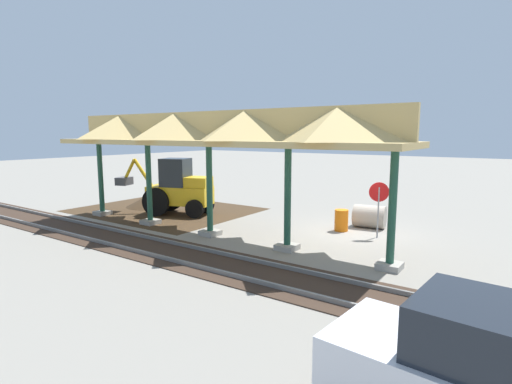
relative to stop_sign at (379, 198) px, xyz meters
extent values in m
plane|color=gray|center=(1.02, -0.24, -1.57)|extent=(120.00, 120.00, 0.00)
cube|color=#42301E|center=(11.17, 0.76, -1.57)|extent=(8.96, 7.00, 0.01)
cube|color=#9E998E|center=(-1.49, 3.45, -1.47)|extent=(0.70, 0.70, 0.20)
cylinder|color=#1E4C38|center=(-1.49, 3.45, 0.23)|extent=(0.24, 0.24, 3.60)
cube|color=#9E998E|center=(2.07, 3.45, -1.47)|extent=(0.70, 0.70, 0.20)
cylinder|color=#1E4C38|center=(2.07, 3.45, 0.23)|extent=(0.24, 0.24, 3.60)
cube|color=#9E998E|center=(5.63, 3.45, -1.47)|extent=(0.70, 0.70, 0.20)
cylinder|color=#1E4C38|center=(5.63, 3.45, 0.23)|extent=(0.24, 0.24, 3.60)
cube|color=#9E998E|center=(9.19, 3.45, -1.47)|extent=(0.70, 0.70, 0.20)
cylinder|color=#1E4C38|center=(9.19, 3.45, 0.23)|extent=(0.24, 0.24, 3.60)
cube|color=#9E998E|center=(12.75, 3.45, -1.47)|extent=(0.70, 0.70, 0.20)
cylinder|color=#1E4C38|center=(12.75, 3.45, 0.23)|extent=(0.24, 0.24, 3.60)
cube|color=tan|center=(5.63, 3.45, 2.13)|extent=(15.44, 3.20, 0.20)
cube|color=tan|center=(5.63, 3.45, 2.78)|extent=(15.44, 0.20, 1.10)
pyramid|color=tan|center=(0.29, 3.45, 2.78)|extent=(3.20, 3.20, 1.10)
pyramid|color=tan|center=(3.85, 3.45, 2.78)|extent=(3.20, 3.20, 1.10)
pyramid|color=tan|center=(7.41, 3.45, 2.78)|extent=(3.20, 3.20, 1.10)
pyramid|color=tan|center=(10.97, 3.45, 2.78)|extent=(3.20, 3.20, 1.10)
cube|color=slate|center=(1.02, 5.30, -1.50)|extent=(60.00, 0.08, 0.15)
cube|color=slate|center=(1.02, 6.74, -1.50)|extent=(60.00, 0.08, 0.15)
cube|color=#38281E|center=(1.02, 6.02, -1.56)|extent=(60.00, 2.58, 0.03)
cylinder|color=gray|center=(0.00, 0.00, -0.57)|extent=(0.06, 0.06, 2.00)
cylinder|color=red|center=(0.00, 0.00, 0.24)|extent=(0.71, 0.34, 0.76)
cube|color=yellow|center=(9.69, 1.08, -0.60)|extent=(3.45, 2.28, 0.90)
cube|color=#1E262D|center=(9.88, 1.14, 0.55)|extent=(1.61, 1.53, 1.40)
cube|color=yellow|center=(8.72, 0.74, 0.10)|extent=(1.45, 1.41, 0.50)
cylinder|color=black|center=(10.83, 0.72, -0.87)|extent=(1.42, 0.74, 1.40)
cylinder|color=black|center=(10.36, 2.07, -0.87)|extent=(1.42, 0.74, 1.40)
cylinder|color=black|center=(8.88, 0.11, -1.12)|extent=(0.95, 0.58, 0.90)
cylinder|color=black|center=(8.45, 1.34, -1.12)|extent=(0.95, 0.58, 0.90)
cylinder|color=yellow|center=(11.64, 1.75, 0.50)|extent=(1.07, 0.52, 1.41)
cylinder|color=yellow|center=(12.38, 2.01, 0.59)|extent=(0.81, 0.41, 1.22)
cube|color=#47474C|center=(12.69, 2.12, 0.02)|extent=(0.83, 0.95, 0.40)
cone|color=#42301E|center=(12.65, 0.44, -1.57)|extent=(5.46, 5.46, 1.41)
cylinder|color=#9E9384|center=(0.83, -1.49, -1.08)|extent=(1.44, 1.15, 0.98)
cylinder|color=black|center=(1.48, -1.40, -1.08)|extent=(0.11, 0.63, 0.64)
cylinder|color=black|center=(-3.29, 8.97, -1.27)|extent=(0.62, 0.25, 0.60)
cylinder|color=orange|center=(1.60, -0.23, -1.12)|extent=(0.56, 0.56, 0.90)
camera|label=1|loc=(-4.73, 15.25, 2.47)|focal=28.00mm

